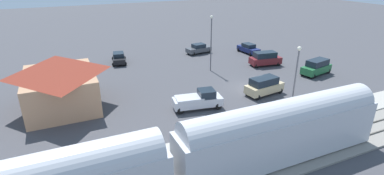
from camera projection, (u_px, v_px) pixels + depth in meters
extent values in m
plane|color=#424247|center=(247.00, 88.00, 38.85)|extent=(200.00, 200.00, 0.00)
cube|color=gray|center=(336.00, 140.00, 27.03)|extent=(4.80, 70.00, 0.18)
cube|color=#59544C|center=(343.00, 143.00, 26.37)|extent=(0.10, 70.00, 0.12)
cube|color=#59544C|center=(330.00, 135.00, 27.58)|extent=(0.10, 70.00, 0.12)
cube|color=#A8A399|center=(304.00, 121.00, 30.37)|extent=(3.20, 46.00, 0.30)
cube|color=silver|center=(281.00, 137.00, 23.74)|extent=(2.90, 17.71, 3.70)
cube|color=#19389E|center=(269.00, 131.00, 25.08)|extent=(0.04, 16.29, 0.36)
cylinder|color=silver|center=(283.00, 117.00, 23.07)|extent=(2.75, 17.00, 2.76)
cube|color=tan|center=(61.00, 90.00, 33.03)|extent=(9.24, 7.19, 3.97)
pyramid|color=maroon|center=(57.00, 65.00, 31.90)|extent=(10.04, 7.99, 1.98)
cube|color=#4C3323|center=(96.00, 93.00, 34.78)|extent=(1.10, 0.08, 2.10)
cylinder|color=#333338|center=(316.00, 110.00, 31.26)|extent=(0.22, 0.22, 0.85)
cylinder|color=#CC3F33|center=(317.00, 104.00, 30.98)|extent=(0.36, 0.36, 0.62)
sphere|color=tan|center=(317.00, 100.00, 30.82)|extent=(0.24, 0.24, 0.24)
cylinder|color=brown|center=(233.00, 128.00, 27.79)|extent=(0.22, 0.22, 0.85)
cylinder|color=#CC3F33|center=(234.00, 121.00, 27.51)|extent=(0.36, 0.36, 0.62)
sphere|color=tan|center=(234.00, 117.00, 27.35)|extent=(0.24, 0.24, 0.24)
cube|color=#C6B284|center=(264.00, 88.00, 36.65)|extent=(2.57, 5.11, 1.00)
cube|color=#19232D|center=(264.00, 81.00, 36.22)|extent=(2.15, 3.62, 0.88)
cylinder|color=black|center=(270.00, 86.00, 38.44)|extent=(0.22, 0.68, 0.68)
cylinder|color=black|center=(280.00, 91.00, 37.09)|extent=(0.22, 0.68, 0.68)
cylinder|color=black|center=(248.00, 93.00, 36.59)|extent=(0.22, 0.68, 0.68)
cylinder|color=black|center=(257.00, 97.00, 35.24)|extent=(0.22, 0.68, 0.68)
cube|color=#47494F|center=(199.00, 49.00, 53.86)|extent=(2.46, 4.72, 0.76)
cube|color=#19232D|center=(199.00, 46.00, 53.59)|extent=(1.91, 2.37, 0.64)
cylinder|color=black|center=(193.00, 54.00, 52.53)|extent=(0.22, 0.68, 0.68)
cylinder|color=black|center=(188.00, 52.00, 53.77)|extent=(0.22, 0.68, 0.68)
cylinder|color=black|center=(209.00, 51.00, 54.23)|extent=(0.22, 0.68, 0.68)
cylinder|color=black|center=(204.00, 49.00, 55.47)|extent=(0.22, 0.68, 0.68)
cube|color=#236638|center=(316.00, 69.00, 43.33)|extent=(2.92, 5.20, 1.00)
cube|color=#19232D|center=(318.00, 63.00, 43.06)|extent=(2.39, 3.71, 0.88)
cylinder|color=black|center=(313.00, 77.00, 41.84)|extent=(0.22, 0.68, 0.68)
cylinder|color=black|center=(302.00, 73.00, 43.13)|extent=(0.22, 0.68, 0.68)
cylinder|color=black|center=(328.00, 71.00, 43.92)|extent=(0.22, 0.68, 0.68)
cylinder|color=black|center=(318.00, 68.00, 45.21)|extent=(0.22, 0.68, 0.68)
cube|color=black|center=(119.00, 59.00, 48.54)|extent=(4.75, 2.60, 0.76)
cube|color=#19232D|center=(118.00, 54.00, 48.27)|extent=(2.41, 1.97, 0.64)
cylinder|color=black|center=(125.00, 64.00, 47.35)|extent=(0.22, 0.68, 0.68)
cylinder|color=black|center=(114.00, 64.00, 46.98)|extent=(0.22, 0.68, 0.68)
cylinder|color=black|center=(124.00, 58.00, 50.39)|extent=(0.22, 0.68, 0.68)
cylinder|color=black|center=(114.00, 58.00, 50.02)|extent=(0.22, 0.68, 0.68)
cube|color=silver|center=(197.00, 102.00, 32.99)|extent=(2.80, 5.65, 0.92)
cube|color=#19232D|center=(206.00, 93.00, 32.90)|extent=(1.98, 1.98, 0.84)
cylinder|color=black|center=(213.00, 100.00, 34.45)|extent=(0.22, 0.76, 0.76)
cylinder|color=black|center=(218.00, 106.00, 32.91)|extent=(0.22, 0.76, 0.76)
cylinder|color=black|center=(177.00, 104.00, 33.41)|extent=(0.22, 0.76, 0.76)
cylinder|color=black|center=(180.00, 111.00, 31.87)|extent=(0.22, 0.76, 0.76)
cube|color=silver|center=(189.00, 98.00, 32.54)|extent=(2.32, 3.23, 0.20)
cube|color=maroon|center=(265.00, 60.00, 47.26)|extent=(2.65, 5.13, 1.00)
cube|color=#19232D|center=(265.00, 55.00, 46.87)|extent=(2.20, 3.64, 0.88)
cylinder|color=black|center=(273.00, 61.00, 48.71)|extent=(0.22, 0.68, 0.68)
cylinder|color=black|center=(278.00, 64.00, 47.18)|extent=(0.22, 0.68, 0.68)
cylinder|color=black|center=(252.00, 63.00, 47.73)|extent=(0.22, 0.68, 0.68)
cylinder|color=black|center=(257.00, 66.00, 46.20)|extent=(0.22, 0.68, 0.68)
cube|color=navy|center=(248.00, 49.00, 54.02)|extent=(4.63, 2.20, 0.76)
cube|color=#19232D|center=(249.00, 45.00, 53.75)|extent=(2.28, 1.79, 0.64)
cylinder|color=black|center=(258.00, 53.00, 53.15)|extent=(0.22, 0.68, 0.68)
cylinder|color=black|center=(251.00, 54.00, 52.43)|extent=(0.22, 0.68, 0.68)
cylinder|color=black|center=(246.00, 49.00, 55.90)|extent=(0.22, 0.68, 0.68)
cylinder|color=black|center=(239.00, 50.00, 55.18)|extent=(0.22, 0.68, 0.68)
cylinder|color=#515156|center=(295.00, 81.00, 31.85)|extent=(0.16, 0.16, 6.72)
sphere|color=#EAE5C6|center=(299.00, 49.00, 30.50)|extent=(0.44, 0.44, 0.44)
cylinder|color=#515156|center=(211.00, 45.00, 43.79)|extent=(0.16, 0.16, 7.82)
sphere|color=#EAE5C6|center=(212.00, 17.00, 42.24)|extent=(0.44, 0.44, 0.44)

